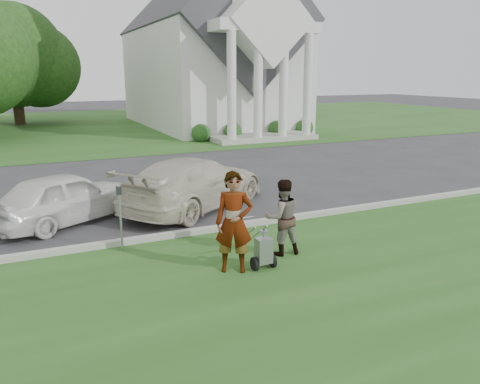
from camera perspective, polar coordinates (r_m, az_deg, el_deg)
ground at (r=11.07m, az=-3.66°, el=-5.95°), size 120.00×120.00×0.00m
grass_strip at (r=8.56m, az=3.75°, el=-12.26°), size 80.00×7.00×0.01m
church_lawn at (r=37.10m, az=-18.97°, el=7.62°), size 80.00×30.00×0.01m
curb at (r=11.53m, az=-4.65°, el=-4.74°), size 80.00×0.18×0.15m
church at (r=35.26m, az=-3.67°, el=17.71°), size 9.19×19.00×24.10m
tree_back at (r=39.72m, az=-25.95°, el=14.22°), size 9.61×7.60×8.89m
striping_cart at (r=9.42m, az=2.87°, el=-7.21°), size 0.48×0.94×0.88m
person_left at (r=9.08m, az=-0.74°, el=-3.82°), size 0.87×0.75×2.00m
person_right at (r=10.04m, az=5.14°, el=-3.15°), size 0.86×0.70×1.65m
parking_meter_near at (r=10.47m, az=-14.42°, el=-2.14°), size 0.11×0.10×1.50m
car_b at (r=13.02m, az=-20.35°, el=-0.60°), size 4.27×3.31×1.36m
car_c at (r=13.59m, az=-5.56°, el=1.11°), size 5.39×4.60×1.48m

